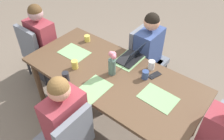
% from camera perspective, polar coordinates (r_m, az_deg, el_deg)
% --- Properties ---
extents(ground_plane, '(10.00, 10.00, 0.00)m').
position_cam_1_polar(ground_plane, '(3.08, -0.00, -11.43)').
color(ground_plane, '#756656').
extents(dining_table, '(2.06, 0.94, 0.76)m').
position_cam_1_polar(dining_table, '(2.57, -0.00, -2.15)').
color(dining_table, brown).
rests_on(dining_table, ground_plane).
extents(chair_head_left_left_mid, '(0.44, 0.44, 0.90)m').
position_cam_1_polar(chair_head_left_left_mid, '(3.49, -18.39, 4.89)').
color(chair_head_left_left_mid, slate).
rests_on(chair_head_left_left_mid, ground_plane).
extents(person_head_left_left_mid, '(0.40, 0.36, 1.19)m').
position_cam_1_polar(person_head_left_left_mid, '(3.46, -16.92, 5.50)').
color(person_head_left_left_mid, '#2D2D33').
rests_on(person_head_left_left_mid, ground_plane).
extents(chair_near_left_far, '(0.44, 0.44, 0.90)m').
position_cam_1_polar(chair_near_left_far, '(2.33, -10.93, -16.52)').
color(chair_near_left_far, slate).
rests_on(chair_near_left_far, ground_plane).
extents(person_near_left_far, '(0.36, 0.40, 1.19)m').
position_cam_1_polar(person_near_left_far, '(2.36, -11.20, -14.23)').
color(person_near_left_far, '#2D2D33').
rests_on(person_near_left_far, ground_plane).
extents(chair_far_right_near, '(0.44, 0.44, 0.90)m').
position_cam_1_polar(chair_far_right_near, '(3.24, 8.30, 3.78)').
color(chair_far_right_near, slate).
rests_on(chair_far_right_near, ground_plane).
extents(person_far_right_near, '(0.36, 0.40, 1.19)m').
position_cam_1_polar(person_far_right_near, '(3.16, 8.91, 3.15)').
color(person_far_right_near, '#2D2D33').
rests_on(person_far_right_near, ground_plane).
extents(flower_vase, '(0.09, 0.09, 0.30)m').
position_cam_1_polar(flower_vase, '(2.43, 0.11, 1.83)').
color(flower_vase, '#4C6B60').
rests_on(flower_vase, dining_table).
extents(placemat_head_right_left_near, '(0.37, 0.27, 0.00)m').
position_cam_1_polar(placemat_head_right_left_near, '(2.31, 11.66, -6.86)').
color(placemat_head_right_left_near, '#7FAD70').
rests_on(placemat_head_right_left_near, dining_table).
extents(placemat_head_left_left_mid, '(0.37, 0.27, 0.00)m').
position_cam_1_polar(placemat_head_left_left_mid, '(2.86, -9.54, 4.40)').
color(placemat_head_left_left_mid, '#7FAD70').
rests_on(placemat_head_left_left_mid, dining_table).
extents(placemat_near_left_far, '(0.26, 0.36, 0.00)m').
position_cam_1_polar(placemat_near_left_far, '(2.35, -4.73, -4.80)').
color(placemat_near_left_far, '#7FAD70').
rests_on(placemat_near_left_far, dining_table).
extents(placemat_far_right_near, '(0.26, 0.36, 0.00)m').
position_cam_1_polar(placemat_far_right_near, '(2.71, 4.23, 2.55)').
color(placemat_far_right_near, '#7FAD70').
rests_on(placemat_far_right_near, dining_table).
extents(laptop_far_right_near, '(0.22, 0.32, 0.20)m').
position_cam_1_polar(laptop_far_right_near, '(2.69, 4.91, 3.26)').
color(laptop_far_right_near, black).
rests_on(laptop_far_right_near, dining_table).
extents(coffee_mug_near_left, '(0.07, 0.07, 0.10)m').
position_cam_1_polar(coffee_mug_near_left, '(2.59, -9.42, 1.38)').
color(coffee_mug_near_left, '#DBC64C').
rests_on(coffee_mug_near_left, dining_table).
extents(coffee_mug_near_right, '(0.08, 0.08, 0.11)m').
position_cam_1_polar(coffee_mug_near_right, '(2.59, 9.95, 1.25)').
color(coffee_mug_near_right, white).
rests_on(coffee_mug_near_right, dining_table).
extents(coffee_mug_centre_left, '(0.07, 0.07, 0.11)m').
position_cam_1_polar(coffee_mug_centre_left, '(2.45, -11.64, -1.64)').
color(coffee_mug_centre_left, '#232328').
rests_on(coffee_mug_centre_left, dining_table).
extents(coffee_mug_centre_right, '(0.07, 0.07, 0.08)m').
position_cam_1_polar(coffee_mug_centre_right, '(3.03, -6.30, 7.97)').
color(coffee_mug_centre_right, '#DBC64C').
rests_on(coffee_mug_centre_right, dining_table).
extents(coffee_mug_far_left, '(0.07, 0.07, 0.10)m').
position_cam_1_polar(coffee_mug_far_left, '(2.45, 8.41, -1.20)').
color(coffee_mug_far_left, '#33477A').
rests_on(coffee_mug_far_left, dining_table).
extents(phone_black, '(0.11, 0.16, 0.01)m').
position_cam_1_polar(phone_black, '(2.54, 10.74, -1.30)').
color(phone_black, black).
rests_on(phone_black, dining_table).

